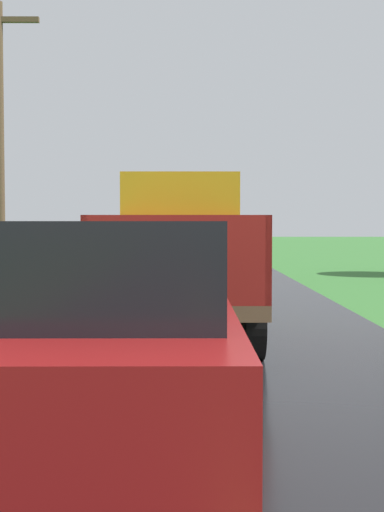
% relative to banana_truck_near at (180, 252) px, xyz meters
% --- Properties ---
extents(banana_truck_near, '(2.38, 5.82, 2.80)m').
position_rel_banana_truck_near_xyz_m(banana_truck_near, '(0.00, 0.00, 0.00)').
color(banana_truck_near, '#2D2D30').
rests_on(banana_truck_near, road_surface).
extents(banana_truck_far, '(2.38, 5.81, 2.80)m').
position_rel_banana_truck_near_xyz_m(banana_truck_far, '(0.16, 13.60, -0.01)').
color(banana_truck_far, '#2D2D30').
rests_on(banana_truck_far, road_surface).
extents(utility_pole_roadside, '(1.84, 0.20, 6.96)m').
position_rel_banana_truck_near_xyz_m(utility_pole_roadside, '(-4.14, 3.95, 2.27)').
color(utility_pole_roadside, brown).
rests_on(utility_pole_roadside, ground).
extents(following_car, '(1.74, 4.10, 1.92)m').
position_rel_banana_truck_near_xyz_m(following_car, '(-0.34, -6.93, -0.41)').
color(following_car, maroon).
rests_on(following_car, road_surface).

